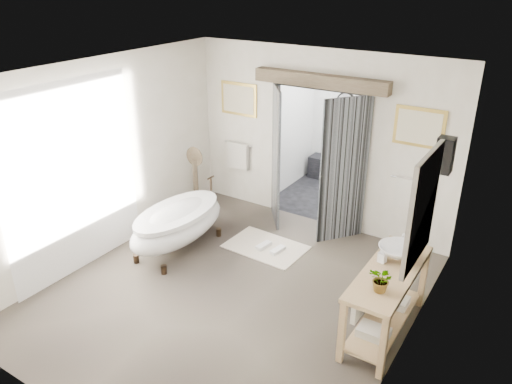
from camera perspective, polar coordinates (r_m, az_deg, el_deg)
ground_plane at (r=6.85m, az=-2.75°, el=-11.34°), size 5.00×5.00×0.00m
room_shell at (r=5.90m, az=-4.06°, el=3.04°), size 4.52×5.02×2.91m
shower_room at (r=9.62m, az=10.98°, el=5.13°), size 2.22×2.01×2.51m
back_wall_dressing at (r=7.95m, az=6.71°, el=6.35°), size 3.82×0.73×2.52m
clawfoot_tub at (r=7.68m, az=-8.93°, el=-3.55°), size 0.83×1.85×0.91m
vanity at (r=6.10m, az=14.46°, el=-11.42°), size 0.57×1.60×0.85m
pedestal_mirror at (r=8.89m, az=-6.89°, el=1.04°), size 0.35×0.23×1.18m
rug at (r=7.83m, az=1.12°, el=-6.28°), size 1.23×0.85×0.01m
slippers at (r=7.74m, az=1.68°, el=-6.38°), size 0.40×0.29×0.05m
basin at (r=6.14m, az=15.90°, el=-6.61°), size 0.60×0.60×0.16m
plant at (r=5.47m, az=14.22°, el=-9.72°), size 0.33×0.31×0.29m
soap_bottle_a at (r=6.01m, az=14.27°, el=-6.96°), size 0.10×0.10×0.19m
soap_bottle_b at (r=6.39m, az=16.44°, el=-5.31°), size 0.14×0.14×0.18m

